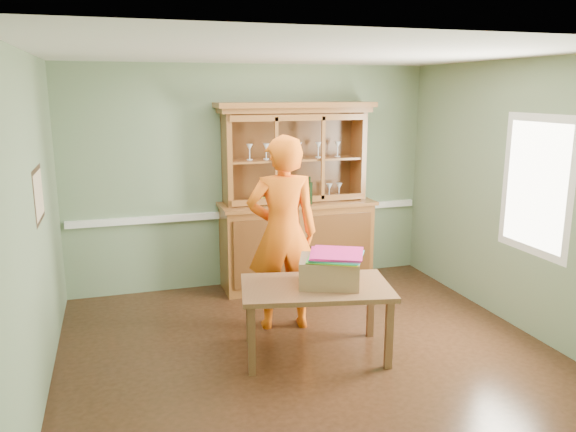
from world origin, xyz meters
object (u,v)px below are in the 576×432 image
object	(u,v)px
china_hutch	(296,223)
dining_table	(316,294)
cardboard_box	(329,271)
person	(283,234)

from	to	relation	value
china_hutch	dining_table	xyz separation A→B (m)	(-0.43, -1.89, -0.20)
china_hutch	dining_table	distance (m)	1.95
cardboard_box	person	distance (m)	0.77
china_hutch	cardboard_box	bearing A→B (deg)	-99.09
dining_table	china_hutch	bearing A→B (deg)	88.83
cardboard_box	person	world-z (taller)	person
china_hutch	cardboard_box	world-z (taller)	china_hutch
person	dining_table	bearing A→B (deg)	106.76
china_hutch	person	size ratio (longest dim) A/B	1.14
person	cardboard_box	bearing A→B (deg)	116.05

